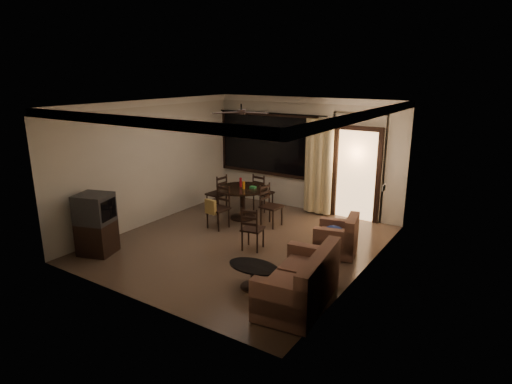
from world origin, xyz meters
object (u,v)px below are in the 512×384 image
Objects in this scene: dining_chair_south at (218,215)px; tv_cabinet at (96,224)px; dining_table at (243,194)px; armchair at (339,239)px; dining_chair_west at (217,200)px; side_chair at (253,237)px; dining_chair_east at (271,214)px; sofa at (302,284)px; dining_chair_north at (263,199)px; coffee_table at (254,273)px.

dining_chair_south is 2.61m from tv_cabinet.
dining_table is 2.83m from armchair.
dining_table is 0.89m from dining_chair_west.
side_chair reaches higher than armchair.
side_chair is (0.39, -1.35, -0.02)m from dining_chair_east.
dining_table is 1.35× the size of side_chair.
side_chair is (-1.77, 1.35, -0.07)m from sofa.
tv_cabinet is at bearing 78.15° from dining_chair_north.
dining_chair_west is 2.55m from side_chair.
coffee_table is at bearing 169.26° from sofa.
tv_cabinet reaches higher than sofa.
armchair is 2.10m from coffee_table.
dining_chair_north is 2.50m from side_chair.
armchair is at bearing -103.36° from dining_chair_east.
sofa is 1.89× the size of side_chair.
armchair is (2.65, -1.50, 0.03)m from dining_chair_north.
tv_cabinet is 1.32× the size of armchair.
dining_chair_east is 2.00m from armchair.
dining_chair_east and dining_chair_south have the same top height.
dining_chair_west is 1.67m from dining_chair_east.
dining_chair_north reaches higher than side_chair.
tv_cabinet is at bearing -160.40° from armchair.
coffee_table is at bearing -35.19° from dining_chair_south.
dining_chair_south is 2.81m from armchair.
dining_chair_west is (-0.83, 0.08, -0.31)m from dining_table.
side_chair is at bearing 122.90° from dining_chair_north.
dining_chair_west is 1.20m from dining_chair_south.
sofa is (4.16, 0.43, -0.26)m from tv_cabinet.
dining_chair_east reaches higher than coffee_table.
side_chair is at bearing -167.72° from armchair.
coffee_table is (2.94, -2.80, -0.03)m from dining_chair_west.
dining_chair_west is at bearing 154.34° from armchair.
dining_chair_south is 1.07× the size of side_chair.
dining_chair_south is 1.08× the size of coffee_table.
dining_chair_west reaches higher than coffee_table.
dining_chair_east is at bearing 136.76° from dining_chair_north.
dining_table is 1.26× the size of dining_chair_west.
dining_table is at bearing -59.91° from side_chair.
coffee_table is at bearing -9.88° from tv_cabinet.
coffee_table is at bearing 113.62° from side_chair.
armchair is at bearing -14.85° from dining_table.
dining_chair_west is 1.15m from dining_chair_north.
dining_chair_north is at bearing 122.21° from sofa.
coffee_table is at bearing -148.97° from dining_chair_east.
dining_table is at bearing 152.16° from armchair.
dining_chair_west reaches higher than armchair.
dining_chair_east is at bearing 115.64° from coffee_table.
dining_table is 0.90m from dining_chair_south.
dining_chair_east is at bearing 121.53° from sofa.
dining_chair_south is 2.87m from coffee_table.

